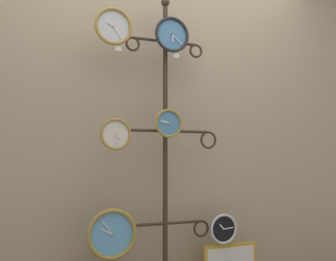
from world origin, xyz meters
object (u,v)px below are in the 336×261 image
at_px(clock_middle_center, 168,123).
at_px(clock_bottom_right, 223,229).
at_px(display_stand, 165,201).
at_px(clock_top_center, 172,35).
at_px(clock_bottom_left, 112,234).
at_px(clock_top_left, 113,27).
at_px(clock_middle_left, 116,134).

relative_size(clock_middle_center, clock_bottom_right, 0.92).
relative_size(display_stand, clock_top_center, 8.72).
relative_size(display_stand, clock_bottom_left, 6.79).
bearing_deg(clock_top_left, clock_middle_left, -59.04).
height_order(clock_top_left, clock_middle_center, clock_top_left).
bearing_deg(clock_bottom_left, clock_bottom_right, 0.59).
height_order(clock_top_left, clock_bottom_left, clock_top_left).
distance_m(clock_middle_left, clock_bottom_left, 0.61).
bearing_deg(clock_top_center, clock_middle_center, -173.57).
relative_size(display_stand, clock_middle_center, 11.17).
xyz_separation_m(display_stand, clock_middle_left, (-0.37, -0.10, 0.43)).
height_order(clock_middle_left, clock_middle_center, clock_middle_center).
distance_m(display_stand, clock_bottom_right, 0.45).
bearing_deg(clock_bottom_right, clock_bottom_left, -179.41).
height_order(clock_middle_left, clock_bottom_right, clock_middle_left).
bearing_deg(clock_top_left, display_stand, 11.85).
bearing_deg(clock_top_left, clock_bottom_right, 0.41).
relative_size(clock_top_center, clock_middle_left, 1.24).
relative_size(clock_top_center, clock_middle_center, 1.28).
distance_m(clock_top_center, clock_middle_left, 0.78).
bearing_deg(display_stand, clock_middle_left, -164.19).
xyz_separation_m(clock_middle_left, clock_bottom_left, (-0.01, 0.02, -0.61)).
bearing_deg(clock_bottom_left, clock_middle_center, 0.01).
xyz_separation_m(display_stand, clock_bottom_left, (-0.38, -0.08, -0.17)).
bearing_deg(clock_top_center, clock_top_left, -179.91).
relative_size(clock_top_left, clock_middle_center, 1.29).
xyz_separation_m(clock_top_center, clock_bottom_left, (-0.39, -0.00, -1.28)).
bearing_deg(clock_bottom_left, clock_top_center, 0.44).
relative_size(display_stand, clock_bottom_right, 10.29).
bearing_deg(clock_middle_left, clock_top_left, 120.96).
relative_size(clock_top_left, clock_middle_left, 1.24).
height_order(display_stand, clock_middle_left, display_stand).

